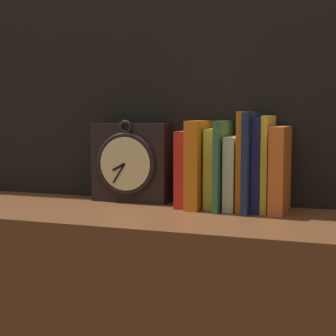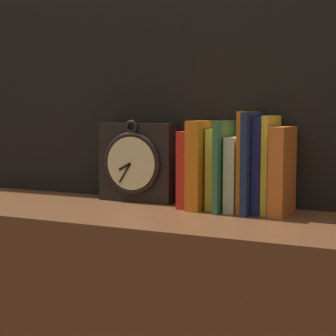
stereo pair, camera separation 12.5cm
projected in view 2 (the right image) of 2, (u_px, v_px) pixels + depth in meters
wall_back at (203, 8)px, 1.49m from camera, size 6.00×0.05×2.60m
clock at (138, 162)px, 1.53m from camera, size 0.21×0.08×0.22m
book_slot0_red at (191, 169)px, 1.44m from camera, size 0.03×0.12×0.19m
book_slot1_orange at (202, 165)px, 1.42m from camera, size 0.03×0.14×0.22m
book_slot2_yellow at (219, 169)px, 1.41m from camera, size 0.03×0.11×0.20m
book_slot3_green at (226, 166)px, 1.38m from camera, size 0.01×0.15×0.22m
book_slot4_cream at (237, 174)px, 1.38m from camera, size 0.03×0.13×0.18m
book_slot5_orange at (248, 161)px, 1.37m from camera, size 0.02×0.13×0.24m
book_slot6_navy at (253, 163)px, 1.35m from camera, size 0.02×0.16×0.24m
book_slot7_navy at (263, 165)px, 1.35m from camera, size 0.02×0.13×0.23m
book_slot8_yellow at (271, 164)px, 1.35m from camera, size 0.02×0.12×0.23m
book_slot9_orange at (283, 171)px, 1.33m from camera, size 0.04×0.14×0.21m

